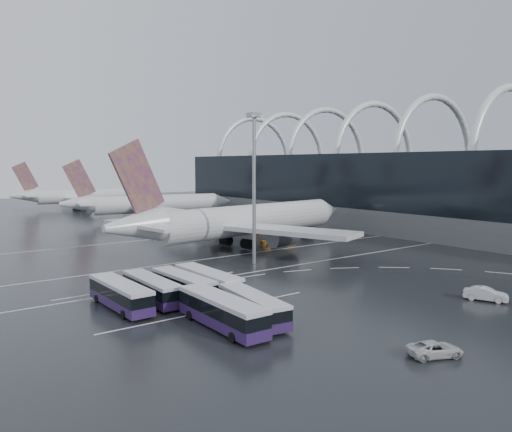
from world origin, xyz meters
TOP-DOWN VIEW (x-y plane):
  - ground at (0.00, 0.00)m, footprint 420.00×420.00m
  - terminal at (61.56, 19.84)m, footprint 42.00×160.00m
  - lane_marking_near at (0.00, -2.00)m, footprint 120.00×0.25m
  - lane_marking_mid at (0.00, 12.00)m, footprint 120.00×0.25m
  - lane_marking_far at (0.00, 40.00)m, footprint 120.00×0.25m
  - bus_bay_line_south at (-24.00, -16.00)m, footprint 28.00×0.25m
  - bus_bay_line_north at (-24.00, 0.00)m, footprint 28.00×0.25m
  - airliner_main at (4.77, 18.74)m, footprint 63.74×55.43m
  - airliner_gate_b at (11.78, 78.53)m, footprint 53.89×47.90m
  - airliner_gate_c at (7.20, 131.78)m, footprint 51.08×47.07m
  - bus_row_near_a at (-32.19, -8.61)m, footprint 3.27×13.07m
  - bus_row_near_b at (-27.88, -8.12)m, footprint 3.14×12.46m
  - bus_row_near_c at (-23.71, -8.70)m, footprint 3.21×12.50m
  - bus_row_near_d at (-20.43, -9.49)m, footprint 3.21×13.09m
  - bus_row_far_a at (-26.37, -21.99)m, footprint 3.55×13.78m
  - bus_row_far_b at (-22.18, -21.85)m, footprint 4.35×12.44m
  - van_curve_a at (-15.30, -40.21)m, footprint 5.56×4.24m
  - van_curve_c at (6.24, -33.28)m, footprint 3.88×5.54m
  - floodlight_mast at (-3.12, 3.44)m, footprint 1.99×1.99m
  - gse_cart_belly_a at (17.65, 17.94)m, footprint 2.16×1.28m
  - gse_cart_belly_b at (25.79, 32.93)m, footprint 1.88×1.11m
  - gse_cart_belly_c at (10.03, 17.16)m, footprint 1.99×1.17m
  - gse_cart_belly_d at (33.78, 22.64)m, footprint 2.02×1.19m
  - gse_cart_belly_e at (20.21, 33.87)m, footprint 2.50×1.48m

SIDE VIEW (x-z plane):
  - ground at x=0.00m, z-range 0.00..0.00m
  - lane_marking_near at x=0.00m, z-range 0.00..0.01m
  - lane_marking_mid at x=0.00m, z-range 0.00..0.01m
  - lane_marking_far at x=0.00m, z-range 0.00..0.01m
  - bus_bay_line_south at x=-24.00m, z-range 0.00..0.01m
  - bus_bay_line_north at x=-24.00m, z-range 0.00..0.01m
  - gse_cart_belly_b at x=25.79m, z-range 0.00..1.02m
  - gse_cart_belly_c at x=10.03m, z-range 0.00..1.08m
  - gse_cart_belly_d at x=33.78m, z-range 0.00..1.10m
  - gse_cart_belly_a at x=17.65m, z-range 0.00..1.18m
  - gse_cart_belly_e at x=20.21m, z-range 0.00..1.37m
  - van_curve_a at x=-15.30m, z-range 0.00..1.40m
  - van_curve_c at x=6.24m, z-range 0.00..1.73m
  - bus_row_far_b at x=-22.18m, z-range 0.15..3.15m
  - bus_row_near_b at x=-27.88m, z-range 0.15..3.21m
  - bus_row_near_c at x=-23.71m, z-range 0.15..3.21m
  - bus_row_near_a at x=-32.19m, z-range 0.16..3.37m
  - bus_row_near_d at x=-20.43m, z-range 0.16..3.38m
  - bus_row_far_a at x=-26.37m, z-range 0.17..3.54m
  - airliner_gate_c at x=7.20m, z-range -4.55..13.65m
  - airliner_gate_b at x=11.78m, z-range -4.68..14.06m
  - airliner_main at x=4.77m, z-range -5.39..16.20m
  - terminal at x=61.56m, z-range -6.58..28.32m
  - floodlight_mast at x=-3.12m, z-range 3.35..29.28m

